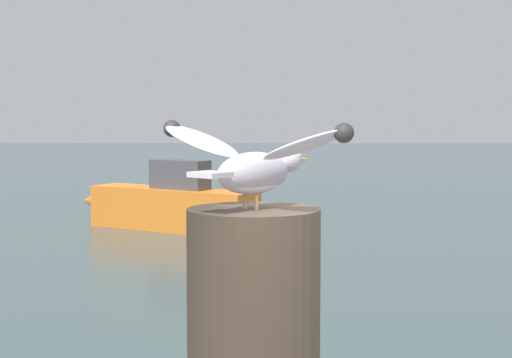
# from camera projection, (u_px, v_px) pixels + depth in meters

# --- Properties ---
(seagull) EXTENTS (0.50, 0.45, 0.21)m
(seagull) POSITION_uv_depth(u_px,v_px,m) (255.00, 161.00, 2.12)
(seagull) COLOR tan
(seagull) RESTS_ON mooring_post
(boat_orange) EXTENTS (4.32, 3.07, 1.52)m
(boat_orange) POSITION_uv_depth(u_px,v_px,m) (164.00, 205.00, 19.34)
(boat_orange) COLOR orange
(boat_orange) RESTS_ON ground_plane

